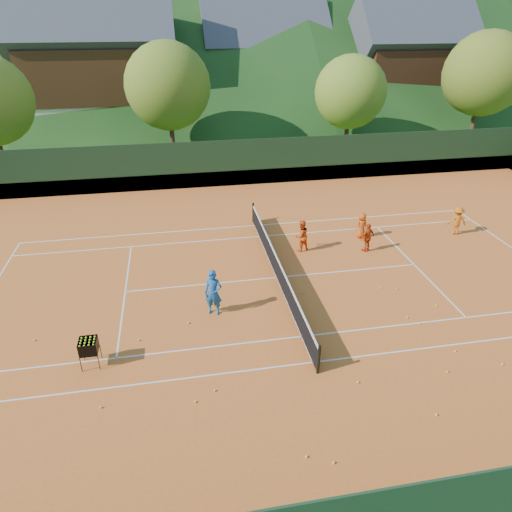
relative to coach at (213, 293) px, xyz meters
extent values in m
plane|color=#33551A|center=(2.93, 2.14, -0.94)|extent=(400.00, 400.00, 0.00)
cube|color=#CA5C20|center=(2.93, 2.14, -0.93)|extent=(40.00, 24.00, 0.02)
imported|color=#175097|center=(0.00, 0.00, 0.00)|extent=(0.78, 0.64, 1.84)
imported|color=#FC5516|center=(4.60, 4.43, -0.15)|extent=(0.91, 0.82, 1.55)
imported|color=#CB4512|center=(7.69, 3.81, -0.21)|extent=(0.90, 0.66, 1.42)
imported|color=#CF4D12|center=(7.98, 5.24, -0.26)|extent=(0.73, 0.57, 1.31)
imported|color=#D06012|center=(12.90, 4.76, -0.18)|extent=(1.06, 0.74, 1.49)
sphere|color=yellow|center=(7.83, -3.70, -0.89)|extent=(0.07, 0.07, 0.07)
sphere|color=yellow|center=(7.64, 0.32, -0.89)|extent=(0.07, 0.07, 0.07)
sphere|color=yellow|center=(4.04, -4.51, -0.89)|extent=(0.07, 0.07, 0.07)
sphere|color=yellow|center=(7.01, 0.52, -0.89)|extent=(0.07, 0.07, 0.07)
sphere|color=yellow|center=(5.77, -6.13, -0.89)|extent=(0.07, 0.07, 0.07)
sphere|color=yellow|center=(2.37, -7.11, -0.89)|extent=(0.07, 0.07, 0.07)
sphere|color=yellow|center=(8.98, -4.58, -0.89)|extent=(0.07, 0.07, 0.07)
sphere|color=yellow|center=(7.02, -4.58, -0.89)|extent=(0.07, 0.07, 0.07)
sphere|color=yellow|center=(-1.01, -0.50, -0.89)|extent=(0.07, 0.07, 0.07)
sphere|color=yellow|center=(-1.00, -4.42, -0.89)|extent=(0.07, 0.07, 0.07)
sphere|color=yellow|center=(-0.38, -4.06, -0.89)|extent=(0.07, 0.07, 0.07)
sphere|color=yellow|center=(-3.72, -4.14, -0.89)|extent=(0.07, 0.07, 0.07)
sphere|color=yellow|center=(-2.77, -1.19, -0.89)|extent=(0.07, 0.07, 0.07)
sphere|color=yellow|center=(1.73, -6.81, -0.89)|extent=(0.07, 0.07, 0.07)
sphere|color=yellow|center=(3.71, 0.72, -0.89)|extent=(0.07, 0.07, 0.07)
sphere|color=yellow|center=(7.11, -1.64, -0.89)|extent=(0.07, 0.07, 0.07)
sphere|color=yellow|center=(-6.37, -0.56, -0.89)|extent=(0.07, 0.07, 0.07)
sphere|color=yellow|center=(8.61, -1.11, -0.89)|extent=(0.07, 0.07, 0.07)
sphere|color=yellow|center=(7.40, -2.05, -0.89)|extent=(0.07, 0.07, 0.07)
cube|color=silver|center=(2.93, -3.35, -0.92)|extent=(23.77, 0.06, 0.00)
cube|color=white|center=(2.93, 7.62, -0.92)|extent=(23.77, 0.06, 0.00)
cube|color=silver|center=(2.93, -1.98, -0.92)|extent=(23.77, 0.06, 0.00)
cube|color=white|center=(2.93, 6.25, -0.92)|extent=(23.77, 0.06, 0.00)
cube|color=white|center=(-3.47, 2.14, -0.92)|extent=(0.06, 8.23, 0.00)
cube|color=white|center=(9.33, 2.14, -0.92)|extent=(0.06, 8.23, 0.00)
cube|color=white|center=(2.93, 2.14, -0.92)|extent=(12.80, 0.06, 0.00)
cube|color=white|center=(2.93, 2.14, -0.92)|extent=(0.06, 10.97, 0.00)
cube|color=black|center=(2.93, 2.14, -0.47)|extent=(0.03, 11.97, 0.90)
cube|color=white|center=(2.93, 2.14, 0.00)|extent=(0.05, 11.97, 0.06)
cylinder|color=black|center=(2.93, -3.85, -0.37)|extent=(0.10, 0.10, 1.10)
cylinder|color=black|center=(2.93, 8.12, -0.37)|extent=(0.10, 0.10, 1.10)
cube|color=black|center=(2.93, 14.14, 0.58)|extent=(40.00, 0.05, 3.00)
cube|color=#185422|center=(2.93, 14.14, -0.42)|extent=(40.40, 0.05, 1.00)
cylinder|color=black|center=(-4.49, -2.45, -0.64)|extent=(0.02, 0.02, 0.55)
cylinder|color=black|center=(-3.94, -2.45, -0.64)|extent=(0.02, 0.02, 0.55)
cylinder|color=black|center=(-4.49, -1.90, -0.64)|extent=(0.02, 0.02, 0.55)
cylinder|color=black|center=(-3.94, -1.90, -0.64)|extent=(0.02, 0.02, 0.55)
cube|color=black|center=(-4.21, -2.17, -0.37)|extent=(0.55, 0.55, 0.02)
cube|color=black|center=(-4.21, -2.45, -0.14)|extent=(0.55, 0.02, 0.45)
cube|color=black|center=(-4.21, -1.90, -0.14)|extent=(0.55, 0.02, 0.45)
cube|color=black|center=(-4.49, -2.17, -0.14)|extent=(0.02, 0.55, 0.45)
cube|color=black|center=(-3.94, -2.17, -0.14)|extent=(0.02, 0.55, 0.45)
sphere|color=#CCE526|center=(-4.42, -2.38, 0.05)|extent=(0.07, 0.07, 0.07)
sphere|color=#CCE526|center=(-4.42, -2.24, 0.05)|extent=(0.07, 0.07, 0.07)
sphere|color=#CCE526|center=(-4.42, -2.11, 0.05)|extent=(0.07, 0.07, 0.07)
sphere|color=#CCE526|center=(-4.42, -1.97, 0.05)|extent=(0.07, 0.07, 0.07)
sphere|color=#CCE526|center=(-4.28, -2.38, 0.05)|extent=(0.07, 0.07, 0.07)
sphere|color=#CCE526|center=(-4.28, -2.24, 0.05)|extent=(0.07, 0.07, 0.07)
sphere|color=#CCE526|center=(-4.28, -2.11, 0.05)|extent=(0.07, 0.07, 0.07)
sphere|color=#CCE526|center=(-4.28, -1.97, 0.05)|extent=(0.07, 0.07, 0.07)
sphere|color=#CCE526|center=(-4.14, -2.38, 0.05)|extent=(0.07, 0.07, 0.07)
sphere|color=#CCE526|center=(-4.14, -2.24, 0.05)|extent=(0.07, 0.07, 0.07)
sphere|color=#CCE526|center=(-4.14, -2.11, 0.05)|extent=(0.07, 0.07, 0.07)
sphere|color=#CCE526|center=(-4.14, -1.97, 0.05)|extent=(0.07, 0.07, 0.07)
sphere|color=#CCE526|center=(-4.01, -2.38, 0.05)|extent=(0.07, 0.07, 0.07)
sphere|color=#CCE526|center=(-4.01, -2.24, 0.05)|extent=(0.07, 0.07, 0.07)
sphere|color=#CCE526|center=(-4.01, -2.11, 0.05)|extent=(0.07, 0.07, 0.07)
sphere|color=#CCE526|center=(-4.01, -1.97, 0.05)|extent=(0.07, 0.07, 0.07)
cube|color=beige|center=(-7.07, 32.14, 0.50)|extent=(12.00, 9.00, 2.88)
cube|color=#391F0F|center=(-7.07, 32.14, 4.18)|extent=(12.24, 9.18, 4.48)
cube|color=#404047|center=(-7.07, 32.14, 7.02)|extent=(13.80, 9.93, 9.93)
cube|color=beige|center=(8.93, 36.14, 0.32)|extent=(11.00, 8.00, 2.52)
cube|color=#38210F|center=(8.93, 36.14, 3.54)|extent=(11.22, 8.16, 3.92)
cube|color=#3F3F47|center=(8.93, 36.14, 6.10)|extent=(12.65, 8.82, 8.82)
cube|color=beige|center=(22.93, 32.14, 0.41)|extent=(10.00, 8.00, 2.70)
cube|color=#34190E|center=(22.93, 32.14, 3.86)|extent=(10.20, 8.16, 4.20)
cube|color=#404148|center=(22.93, 32.14, 6.56)|extent=(11.50, 8.82, 8.82)
cylinder|color=#412B1A|center=(-13.07, 20.14, 0.41)|extent=(0.36, 0.36, 2.70)
cylinder|color=#43291A|center=(-1.07, 22.14, 0.50)|extent=(0.36, 0.36, 2.88)
sphere|color=#486E1D|center=(-1.07, 22.14, 4.26)|extent=(6.40, 6.40, 6.40)
cylinder|color=#3E2718|center=(12.93, 21.14, 0.32)|extent=(0.36, 0.36, 2.52)
sphere|color=#4C771F|center=(12.93, 21.14, 3.61)|extent=(5.60, 5.60, 5.60)
cylinder|color=#3E2918|center=(24.93, 22.14, 0.59)|extent=(0.36, 0.36, 3.06)
sphere|color=#4C6A1C|center=(24.93, 22.14, 4.59)|extent=(6.80, 6.80, 6.80)
camera|label=1|loc=(-0.97, -14.35, 9.32)|focal=32.00mm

